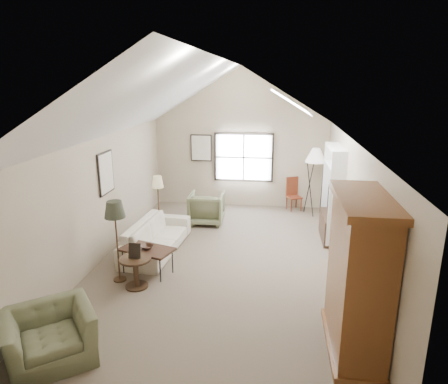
# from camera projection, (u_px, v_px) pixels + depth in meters

# --- Properties ---
(room_shell) EXTENTS (5.01, 8.01, 4.00)m
(room_shell) POSITION_uv_depth(u_px,v_px,m) (221.00, 103.00, 7.30)
(room_shell) COLOR #6B5E4C
(room_shell) RESTS_ON ground
(window) EXTENTS (1.72, 0.08, 1.42)m
(window) POSITION_uv_depth(u_px,v_px,m) (244.00, 157.00, 11.55)
(window) COLOR black
(window) RESTS_ON room_shell
(skylight) EXTENTS (0.80, 1.20, 0.52)m
(skylight) POSITION_uv_depth(u_px,v_px,m) (291.00, 100.00, 7.99)
(skylight) COLOR white
(skylight) RESTS_ON room_shell
(wall_art) EXTENTS (1.97, 3.71, 0.88)m
(wall_art) POSITION_uv_depth(u_px,v_px,m) (157.00, 160.00, 9.80)
(wall_art) COLOR black
(wall_art) RESTS_ON room_shell
(armoire) EXTENTS (0.60, 1.50, 2.20)m
(armoire) POSITION_uv_depth(u_px,v_px,m) (358.00, 276.00, 5.31)
(armoire) COLOR brown
(armoire) RESTS_ON ground
(tv_alcove) EXTENTS (0.32, 1.30, 2.10)m
(tv_alcove) POSITION_uv_depth(u_px,v_px,m) (333.00, 192.00, 9.09)
(tv_alcove) COLOR white
(tv_alcove) RESTS_ON ground
(media_console) EXTENTS (0.34, 1.18, 0.60)m
(media_console) POSITION_uv_depth(u_px,v_px,m) (329.00, 227.00, 9.32)
(media_console) COLOR #382316
(media_console) RESTS_ON ground
(tv_panel) EXTENTS (0.05, 0.90, 0.55)m
(tv_panel) POSITION_uv_depth(u_px,v_px,m) (331.00, 202.00, 9.16)
(tv_panel) COLOR black
(tv_panel) RESTS_ON media_console
(sofa) EXTENTS (1.04, 2.32, 0.66)m
(sofa) POSITION_uv_depth(u_px,v_px,m) (157.00, 236.00, 8.69)
(sofa) COLOR silver
(sofa) RESTS_ON ground
(armchair_near) EXTENTS (1.45, 1.43, 0.71)m
(armchair_near) POSITION_uv_depth(u_px,v_px,m) (50.00, 336.00, 5.26)
(armchair_near) COLOR #646949
(armchair_near) RESTS_ON ground
(armchair_far) EXTENTS (0.89, 0.92, 0.81)m
(armchair_far) POSITION_uv_depth(u_px,v_px,m) (207.00, 208.00, 10.36)
(armchair_far) COLOR #606345
(armchair_far) RESTS_ON ground
(coffee_table) EXTENTS (1.12, 0.83, 0.51)m
(coffee_table) POSITION_uv_depth(u_px,v_px,m) (148.00, 261.00, 7.69)
(coffee_table) COLOR #341E15
(coffee_table) RESTS_ON ground
(bowl) EXTENTS (0.30, 0.30, 0.06)m
(bowl) POSITION_uv_depth(u_px,v_px,m) (147.00, 247.00, 7.62)
(bowl) COLOR #3A2217
(bowl) RESTS_ON coffee_table
(side_table) EXTENTS (0.60, 0.60, 0.57)m
(side_table) POSITION_uv_depth(u_px,v_px,m) (136.00, 273.00, 7.16)
(side_table) COLOR #342415
(side_table) RESTS_ON ground
(side_chair) EXTENTS (0.49, 0.49, 0.95)m
(side_chair) POSITION_uv_depth(u_px,v_px,m) (294.00, 194.00, 11.37)
(side_chair) COLOR brown
(side_chair) RESTS_ON ground
(tripod_lamp) EXTENTS (0.59, 0.59, 1.89)m
(tripod_lamp) POSITION_uv_depth(u_px,v_px,m) (314.00, 181.00, 10.89)
(tripod_lamp) COLOR white
(tripod_lamp) RESTS_ON ground
(dark_lamp) EXTENTS (0.40, 0.40, 1.58)m
(dark_lamp) POSITION_uv_depth(u_px,v_px,m) (117.00, 241.00, 7.26)
(dark_lamp) COLOR #25281C
(dark_lamp) RESTS_ON ground
(tan_lamp) EXTENTS (0.30, 0.30, 1.42)m
(tan_lamp) POSITION_uv_depth(u_px,v_px,m) (158.00, 203.00, 9.77)
(tan_lamp) COLOR tan
(tan_lamp) RESTS_ON ground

